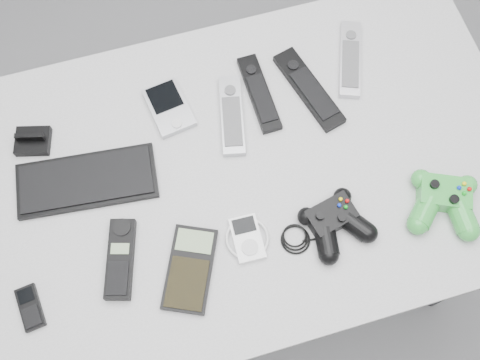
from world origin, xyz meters
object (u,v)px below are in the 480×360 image
object	(u,v)px
controller_green	(444,200)
calculator	(190,269)
desk	(256,177)
controller_black	(335,221)
remote_black_a	(259,93)
remote_black_b	(309,89)
remote_silver_a	(232,115)
cordless_handset	(120,259)
pda_keyboard	(87,181)
remote_silver_b	(350,59)
mobile_phone	(30,308)
pda	(169,107)
mp3_player	(247,238)

from	to	relation	value
controller_green	calculator	bearing A→B (deg)	-156.88
desk	controller_black	bearing A→B (deg)	-56.43
remote_black_a	remote_black_b	distance (m)	0.11
remote_silver_a	cordless_handset	distance (m)	0.39
pda_keyboard	cordless_handset	world-z (taller)	cordless_handset
pda_keyboard	calculator	bearing A→B (deg)	-50.32
desk	remote_silver_a	size ratio (longest dim) A/B	6.06
remote_silver_b	desk	bearing A→B (deg)	-124.72
remote_black_b	remote_silver_b	size ratio (longest dim) A/B	1.10
mobile_phone	remote_silver_b	bearing A→B (deg)	17.44
mobile_phone	remote_black_b	bearing A→B (deg)	17.74
remote_black_a	remote_black_b	size ratio (longest dim) A/B	0.89
desk	pda	bearing A→B (deg)	128.77
remote_silver_a	mobile_phone	distance (m)	0.57
pda	calculator	world-z (taller)	pda
desk	mp3_player	xyz separation A→B (m)	(-0.07, -0.15, 0.08)
remote_silver_a	controller_green	bearing A→B (deg)	-28.83
mobile_phone	desk	bearing A→B (deg)	11.17
calculator	controller_green	size ratio (longest dim) A/B	1.10
remote_black_b	controller_black	size ratio (longest dim) A/B	0.96
cordless_handset	calculator	size ratio (longest dim) A/B	0.94
desk	controller_black	distance (m)	0.22
pda	remote_black_a	bearing A→B (deg)	-14.38
remote_black_a	pda_keyboard	bearing A→B (deg)	-167.41
pda	mp3_player	world-z (taller)	pda
pda_keyboard	mp3_player	distance (m)	0.36
controller_green	pda_keyboard	bearing A→B (deg)	-175.65
remote_silver_a	controller_green	xyz separation A→B (m)	(0.36, -0.32, 0.01)
remote_black_a	controller_black	bearing A→B (deg)	-81.28
remote_black_a	mobile_phone	world-z (taller)	remote_black_a
mobile_phone	controller_green	size ratio (longest dim) A/B	0.56
remote_black_a	controller_green	xyz separation A→B (m)	(0.29, -0.35, 0.01)
remote_black_b	mobile_phone	distance (m)	0.74
pda_keyboard	remote_silver_b	xyz separation A→B (m)	(0.64, 0.13, 0.00)
remote_silver_a	controller_green	world-z (taller)	controller_green
remote_black_a	remote_black_b	xyz separation A→B (m)	(0.11, -0.02, 0.00)
desk	remote_black_b	bearing A→B (deg)	40.89
pda_keyboard	calculator	world-z (taller)	same
remote_black_b	controller_green	world-z (taller)	controller_green
remote_silver_a	remote_black_a	bearing A→B (deg)	38.62
remote_black_a	calculator	bearing A→B (deg)	-127.03
desk	pda_keyboard	size ratio (longest dim) A/B	3.99
remote_silver_a	remote_silver_b	world-z (taller)	remote_silver_a
remote_silver_b	calculator	bearing A→B (deg)	-120.96
pda_keyboard	calculator	size ratio (longest dim) A/B	1.70
remote_black_a	remote_silver_a	bearing A→B (deg)	-154.81
remote_black_a	mp3_player	distance (m)	0.34
remote_silver_a	remote_silver_b	size ratio (longest dim) A/B	0.96
pda_keyboard	calculator	xyz separation A→B (m)	(0.16, -0.24, -0.00)
remote_black_a	cordless_handset	bearing A→B (deg)	-143.92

